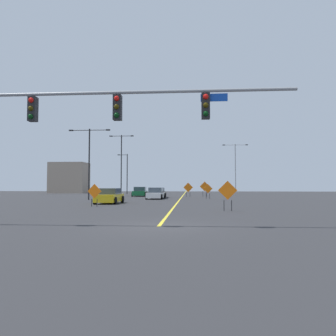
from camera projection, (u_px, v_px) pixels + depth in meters
ground at (159, 227)px, 12.98m from camera, size 140.98×140.98×0.00m
road_centre_stripe at (183, 195)px, 51.98m from camera, size 0.16×78.32×0.01m
traffic_signal_assembly at (75, 115)px, 13.46m from camera, size 14.77×0.44×6.25m
street_lamp_near_right at (89, 157)px, 36.36m from camera, size 4.77×0.24×8.09m
street_lamp_near_left at (235, 164)px, 59.19m from camera, size 4.66×0.24×9.26m
street_lamp_mid_right at (121, 160)px, 49.24m from camera, size 3.77×0.24×9.40m
street_lamp_far_right at (126, 172)px, 59.30m from camera, size 1.90×0.24×7.43m
construction_sign_right_lane at (205, 187)px, 45.49m from camera, size 1.39×0.10×2.17m
construction_sign_median_far at (94, 192)px, 24.88m from camera, size 1.14×0.18×1.77m
construction_sign_left_lane at (228, 192)px, 20.74m from camera, size 1.24×0.19×1.96m
construction_sign_median_near at (188, 188)px, 45.18m from camera, size 1.34×0.24×2.01m
construction_sign_right_shoulder at (208, 189)px, 38.80m from camera, size 1.12×0.27×1.80m
car_green_distant at (140, 192)px, 47.66m from camera, size 2.23×4.43×1.40m
car_black_passing at (158, 193)px, 42.86m from camera, size 2.21×4.44×1.30m
car_yellow_mid at (109, 196)px, 29.18m from camera, size 2.05×4.02×1.38m
car_white_far at (156, 194)px, 38.53m from camera, size 2.06×4.59×1.37m
roadside_building_west at (69, 178)px, 66.95m from camera, size 7.30×5.13×6.35m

